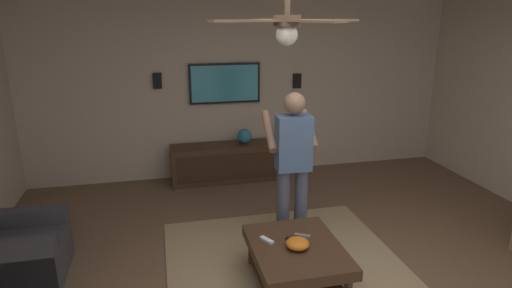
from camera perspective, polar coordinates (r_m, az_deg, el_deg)
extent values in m
cube|color=#BCA893|center=(6.50, -1.50, 7.46)|extent=(0.10, 6.59, 2.64)
cube|color=#9E8460|center=(4.32, 4.42, -16.57)|extent=(2.49, 2.31, 0.01)
cube|color=#38383D|center=(4.67, -29.01, -13.30)|extent=(0.81, 0.81, 0.40)
cube|color=#38383D|center=(4.37, -30.20, -14.43)|extent=(0.17, 0.80, 0.56)
cube|color=#38383D|center=(4.91, -28.23, -10.66)|extent=(0.17, 0.80, 0.56)
cube|color=#422B1C|center=(3.98, 5.42, -13.96)|extent=(1.00, 0.80, 0.10)
cylinder|color=#422B1C|center=(4.51, 7.58, -12.94)|extent=(0.07, 0.07, 0.30)
cylinder|color=#422B1C|center=(4.35, -0.58, -14.01)|extent=(0.07, 0.07, 0.30)
cube|color=#382417|center=(4.11, 5.32, -16.96)|extent=(0.88, 0.68, 0.03)
cube|color=#422B1C|center=(6.39, -3.63, -2.44)|extent=(0.44, 1.70, 0.55)
cube|color=#352216|center=(6.18, -3.28, -3.11)|extent=(0.01, 1.56, 0.39)
cube|color=black|center=(6.34, -4.19, 8.08)|extent=(0.05, 1.04, 0.59)
cube|color=teal|center=(6.32, -4.15, 8.05)|extent=(0.01, 0.98, 0.53)
cylinder|color=#4C5166|center=(4.71, 6.01, -7.98)|extent=(0.14, 0.14, 0.82)
cylinder|color=#4C5166|center=(4.66, 3.63, -8.20)|extent=(0.14, 0.14, 0.82)
cube|color=slate|center=(4.44, 5.04, 0.13)|extent=(0.23, 0.37, 0.58)
sphere|color=#997056|center=(4.34, 5.19, 5.45)|extent=(0.22, 0.22, 0.22)
cylinder|color=#997056|center=(4.64, 7.09, 1.97)|extent=(0.48, 0.11, 0.37)
cylinder|color=#997056|center=(4.53, 1.78, 1.71)|extent=(0.48, 0.11, 0.37)
cube|color=white|center=(4.79, 3.82, 1.30)|extent=(0.04, 0.05, 0.16)
ellipsoid|color=orange|center=(3.89, 5.58, -13.08)|extent=(0.21, 0.21, 0.09)
cube|color=white|center=(4.00, 1.45, -12.69)|extent=(0.15, 0.11, 0.02)
cube|color=black|center=(4.03, 5.09, -12.45)|extent=(0.09, 0.16, 0.02)
cube|color=slate|center=(4.08, 6.19, -12.09)|extent=(0.11, 0.15, 0.02)
sphere|color=teal|center=(6.32, -1.57, 1.03)|extent=(0.22, 0.22, 0.22)
cube|color=black|center=(6.62, 5.50, 8.38)|extent=(0.06, 0.12, 0.22)
cube|color=black|center=(6.27, -13.03, 8.21)|extent=(0.06, 0.12, 0.22)
cylinder|color=#4C3828|center=(3.22, 4.23, 18.60)|extent=(0.04, 0.04, 0.28)
cylinder|color=#4C3828|center=(3.22, 4.18, 16.11)|extent=(0.20, 0.20, 0.08)
sphere|color=silver|center=(3.22, 4.14, 14.33)|extent=(0.16, 0.16, 0.16)
cube|color=brown|center=(3.51, 2.11, 16.20)|extent=(0.57, 0.17, 0.02)
cube|color=brown|center=(3.05, -1.06, 16.11)|extent=(0.27, 0.57, 0.02)
cube|color=brown|center=(2.95, 7.73, 15.94)|extent=(0.57, 0.27, 0.02)
cube|color=brown|center=(3.39, 9.09, 15.98)|extent=(0.24, 0.57, 0.02)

